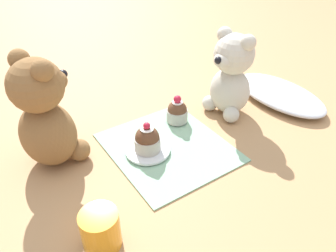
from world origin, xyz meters
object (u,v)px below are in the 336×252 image
object	(u,v)px
teddy_bear_cream	(231,75)
juice_glass	(101,230)
cupcake_near_tan_bear	(147,140)
teddy_bear_tan	(45,115)
saucer_plate	(148,150)
cupcake_near_cream_bear	(177,112)

from	to	relation	value
teddy_bear_cream	juice_glass	world-z (taller)	teddy_bear_cream
cupcake_near_tan_bear	juice_glass	size ratio (longest dim) A/B	1.02
cupcake_near_tan_bear	juice_glass	distance (m)	0.22
teddy_bear_tan	saucer_plate	world-z (taller)	teddy_bear_tan
teddy_bear_cream	juice_glass	bearing A→B (deg)	-73.50
cupcake_near_tan_bear	teddy_bear_cream	bearing A→B (deg)	97.33
saucer_plate	cupcake_near_tan_bear	size ratio (longest dim) A/B	1.39
teddy_bear_cream	saucer_plate	size ratio (longest dim) A/B	2.20
cupcake_near_cream_bear	juice_glass	bearing A→B (deg)	-54.13
juice_glass	teddy_bear_tan	bearing A→B (deg)	178.83
teddy_bear_tan	cupcake_near_tan_bear	xyz separation A→B (m)	(0.09, 0.16, -0.07)
cupcake_near_cream_bear	cupcake_near_tan_bear	xyz separation A→B (m)	(0.06, -0.11, 0.00)
teddy_bear_tan	juice_glass	distance (m)	0.24
saucer_plate	cupcake_near_tan_bear	bearing A→B (deg)	90.00
teddy_bear_tan	cupcake_near_tan_bear	size ratio (longest dim) A/B	3.43
juice_glass	cupcake_near_tan_bear	bearing A→B (deg)	130.99
teddy_bear_tan	saucer_plate	distance (m)	0.21
teddy_bear_tan	cupcake_near_cream_bear	world-z (taller)	teddy_bear_tan
teddy_bear_tan	cupcake_near_cream_bear	distance (m)	0.29
teddy_bear_cream	teddy_bear_tan	world-z (taller)	teddy_bear_tan
teddy_bear_tan	juice_glass	bearing A→B (deg)	161.77
saucer_plate	cupcake_near_tan_bear	xyz separation A→B (m)	(0.00, 0.00, 0.03)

